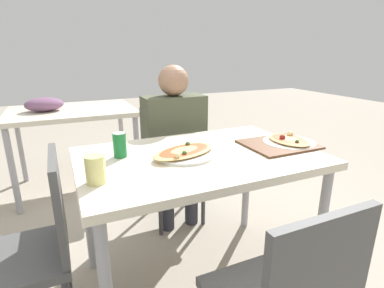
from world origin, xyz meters
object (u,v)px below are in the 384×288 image
Objects in this scene: person_seated at (175,135)px; dining_table at (199,169)px; soda_can at (120,145)px; chair_side_left at (35,243)px; chair_far_seated at (170,158)px; pizza_second at (289,141)px; pizza_main at (184,152)px; drink_glass at (95,169)px.

dining_table is at bearing 80.38° from person_seated.
chair_side_left is at bearing -157.92° from soda_can.
chair_far_seated is 0.73× the size of person_seated.
pizza_second is at bearing 123.88° from person_seated.
pizza_main is at bearing 73.35° from person_seated.
soda_can is (0.42, 0.17, 0.34)m from chair_side_left.
pizza_second reaches higher than dining_table.
dining_table is 4.15× the size of pizza_second.
chair_side_left reaches higher than pizza_second.
pizza_main is 0.33m from soda_can.
chair_far_seated is at bearing 75.83° from pizza_main.
soda_can is (-0.30, 0.12, 0.04)m from pizza_main.
person_seated is 2.89× the size of pizza_main.
pizza_main is at bearing -85.88° from chair_side_left.
chair_side_left is at bearing 36.03° from person_seated.
pizza_main is at bearing 18.91° from drink_glass.
pizza_main is at bearing 170.40° from dining_table.
dining_table is 9.76× the size of soda_can.
dining_table is 0.82m from chair_side_left.
soda_can is (-0.48, -0.60, 0.34)m from chair_far_seated.
person_seated is at bearing -53.97° from chair_side_left.
chair_side_left is at bearing -175.88° from pizza_main.
chair_side_left is at bearing 158.91° from drink_glass.
pizza_second is (0.45, -0.78, 0.29)m from chair_far_seated.
person_seated is at bearing 123.88° from pizza_second.
person_seated is at bearing 90.00° from chair_far_seated.
chair_side_left is 1.38m from pizza_second.
person_seated is (0.90, 0.66, 0.21)m from chair_side_left.
chair_side_left is 0.44m from drink_glass.
pizza_second is (0.63, -0.06, -0.00)m from pizza_main.
chair_side_left is 0.73× the size of person_seated.
soda_can reaches higher than dining_table.
soda_can reaches higher than drink_glass.
chair_side_left is at bearing -177.19° from dining_table.
pizza_second is (1.08, 0.10, -0.04)m from drink_glass.
pizza_second is at bearing 119.89° from chair_far_seated.
chair_far_seated is at bearing 119.89° from pizza_second.
pizza_second is (0.45, -0.67, 0.09)m from person_seated.
drink_glass is at bearing 53.95° from chair_far_seated.
person_seated reaches higher than chair_far_seated.
person_seated reaches higher than chair_side_left.
soda_can is at bearing 45.23° from person_seated.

